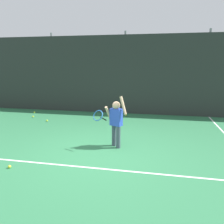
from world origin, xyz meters
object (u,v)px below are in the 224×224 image
object	(u,v)px
tennis_player	(115,120)
tennis_ball_4	(34,112)
tennis_ball_1	(10,167)
tennis_ball_0	(47,121)
tennis_ball_2	(126,115)
tennis_ball_6	(33,117)

from	to	relation	value
tennis_player	tennis_ball_4	xyz separation A→B (m)	(-4.20, 3.22, -0.69)
tennis_player	tennis_ball_1	bearing A→B (deg)	-116.28
tennis_player	tennis_ball_1	distance (m)	2.63
tennis_ball_0	tennis_ball_2	distance (m)	3.15
tennis_player	tennis_ball_2	bearing A→B (deg)	117.39
tennis_ball_0	tennis_ball_2	world-z (taller)	same
tennis_ball_6	tennis_ball_0	bearing A→B (deg)	-29.79
tennis_ball_4	tennis_ball_6	world-z (taller)	same
tennis_player	tennis_ball_2	xyz separation A→B (m)	(-0.21, 3.51, -0.69)
tennis_ball_1	tennis_ball_0	bearing A→B (deg)	105.80
tennis_ball_2	tennis_ball_6	size ratio (longest dim) A/B	1.00
tennis_ball_1	tennis_ball_6	distance (m)	4.55
tennis_ball_0	tennis_ball_1	xyz separation A→B (m)	(1.03, -3.65, 0.00)
tennis_ball_0	tennis_ball_6	bearing A→B (deg)	150.21
tennis_ball_0	tennis_ball_4	xyz separation A→B (m)	(-1.22, 1.20, 0.00)
tennis_ball_0	tennis_ball_4	world-z (taller)	same
tennis_player	tennis_ball_4	bearing A→B (deg)	166.52
tennis_player	tennis_ball_4	distance (m)	5.34
tennis_player	tennis_ball_2	world-z (taller)	tennis_player
tennis_player	tennis_ball_2	size ratio (longest dim) A/B	20.46
tennis_player	tennis_ball_1	xyz separation A→B (m)	(-1.95, -1.62, -0.69)
tennis_ball_0	tennis_ball_4	size ratio (longest dim) A/B	1.00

